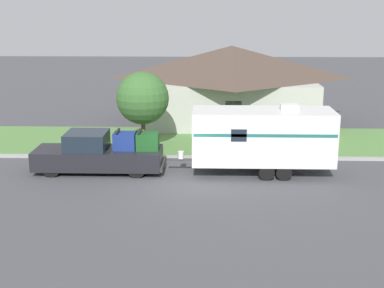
% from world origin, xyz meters
% --- Properties ---
extents(ground_plane, '(120.00, 120.00, 0.00)m').
position_xyz_m(ground_plane, '(0.00, 0.00, 0.00)').
color(ground_plane, '#47474C').
extents(curb_strip, '(80.00, 0.30, 0.14)m').
position_xyz_m(curb_strip, '(0.00, 3.75, 0.07)').
color(curb_strip, '#999993').
rests_on(curb_strip, ground_plane).
extents(lawn_strip, '(80.00, 7.00, 0.03)m').
position_xyz_m(lawn_strip, '(0.00, 7.40, 0.01)').
color(lawn_strip, '#568442').
rests_on(lawn_strip, ground_plane).
extents(house_across_street, '(11.65, 8.35, 5.13)m').
position_xyz_m(house_across_street, '(2.75, 13.00, 2.66)').
color(house_across_street, '#B2B2A8').
rests_on(house_across_street, ground_plane).
extents(pickup_truck, '(6.14, 2.08, 2.04)m').
position_xyz_m(pickup_truck, '(-3.93, 1.40, 0.90)').
color(pickup_truck, black).
rests_on(pickup_truck, ground_plane).
extents(travel_trailer, '(7.77, 2.40, 3.33)m').
position_xyz_m(travel_trailer, '(3.76, 1.40, 1.80)').
color(travel_trailer, black).
rests_on(travel_trailer, ground_plane).
extents(mailbox, '(0.48, 0.20, 1.24)m').
position_xyz_m(mailbox, '(6.72, 4.70, 0.96)').
color(mailbox, brown).
rests_on(mailbox, ground_plane).
extents(tree_in_yard, '(2.85, 2.85, 4.30)m').
position_xyz_m(tree_in_yard, '(-2.34, 5.49, 2.87)').
color(tree_in_yard, brown).
rests_on(tree_in_yard, ground_plane).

